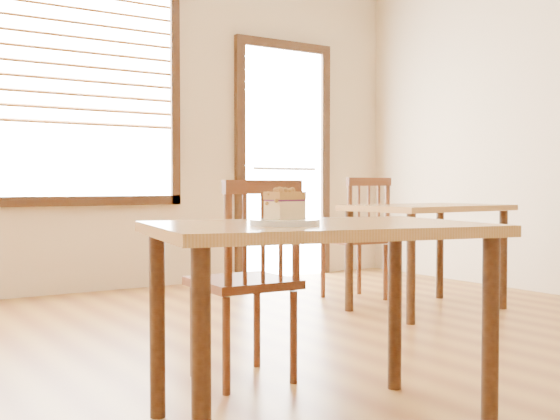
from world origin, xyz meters
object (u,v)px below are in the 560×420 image
cafe_chair_second (357,237)px  cake_slice (285,204)px  cafe_chair_main (247,279)px  plate (285,222)px  cafe_table_second (427,220)px  cafe_table_main (317,251)px

cafe_chair_second → cake_slice: 3.09m
cafe_chair_main → cake_slice: 0.82m
plate → cake_slice: cake_slice is taller
cake_slice → plate: bearing=30.2°
plate → cake_slice: size_ratio=1.80×
cafe_chair_second → plate: size_ratio=3.95×
cafe_chair_second → cafe_table_second: bearing=105.4°
cafe_table_main → cake_slice: cake_slice is taller
cafe_table_second → cafe_chair_second: (-0.12, 0.63, -0.16)m
cafe_chair_main → plate: cafe_chair_main is taller
cafe_chair_main → cake_slice: bearing=71.8°
cafe_chair_main → plate: size_ratio=3.80×
cafe_chair_second → plate: cafe_chair_second is taller
cafe_chair_second → cafe_table_main: bearing=52.0°
cafe_chair_main → cafe_table_second: 2.20m
cafe_table_second → cafe_chair_second: 0.66m
cafe_table_second → cafe_chair_second: size_ratio=1.18×
cafe_chair_second → cake_slice: size_ratio=7.12×
cafe_table_main → cafe_table_second: 2.59m
plate → cafe_chair_second: bearing=45.7°
cafe_table_second → cake_slice: 2.76m
cafe_chair_main → cafe_table_main: bearing=84.3°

